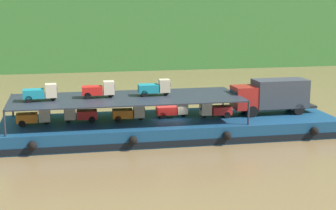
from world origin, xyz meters
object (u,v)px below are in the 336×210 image
object	(u,v)px
covered_lorry	(272,95)
mini_truck_upper_mid	(99,90)
mini_truck_lower_fore	(173,109)
cargo_barge	(170,127)
mini_truck_lower_aft	(80,114)
mini_truck_upper_fore	(155,88)
mini_truck_lower_stern	(34,117)
mini_truck_upper_stern	(41,93)
mini_truck_lower_mid	(129,113)
mini_truck_lower_bow	(215,110)

from	to	relation	value
covered_lorry	mini_truck_upper_mid	bearing A→B (deg)	179.16
covered_lorry	mini_truck_lower_fore	xyz separation A→B (m)	(-9.05, 0.37, -1.00)
cargo_barge	mini_truck_lower_aft	world-z (taller)	mini_truck_lower_aft
mini_truck_upper_fore	mini_truck_upper_mid	bearing A→B (deg)	-179.34
mini_truck_lower_stern	mini_truck_lower_aft	bearing A→B (deg)	5.70
mini_truck_lower_fore	mini_truck_upper_stern	bearing A→B (deg)	-176.39
mini_truck_lower_mid	mini_truck_upper_mid	bearing A→B (deg)	169.16
mini_truck_lower_aft	mini_truck_lower_bow	world-z (taller)	same
mini_truck_upper_mid	mini_truck_lower_aft	bearing A→B (deg)	-174.56
mini_truck_lower_aft	mini_truck_upper_fore	xyz separation A→B (m)	(6.43, 0.21, 2.00)
covered_lorry	mini_truck_lower_aft	xyz separation A→B (m)	(-17.07, 0.07, -1.00)
covered_lorry	mini_truck_lower_stern	xyz separation A→B (m)	(-20.83, -0.30, -1.00)
mini_truck_upper_stern	mini_truck_upper_mid	size ratio (longest dim) A/B	1.00
mini_truck_upper_stern	mini_truck_upper_fore	distance (m)	9.59
cargo_barge	mini_truck_lower_mid	xyz separation A→B (m)	(-3.60, -0.07, 1.44)
mini_truck_lower_mid	mini_truck_upper_fore	world-z (taller)	mini_truck_upper_fore
mini_truck_upper_stern	mini_truck_upper_mid	world-z (taller)	same
mini_truck_lower_mid	mini_truck_upper_stern	bearing A→B (deg)	-179.31
mini_truck_upper_stern	mini_truck_upper_fore	bearing A→B (deg)	3.69
mini_truck_upper_fore	mini_truck_lower_aft	bearing A→B (deg)	-178.12
mini_truck_lower_mid	mini_truck_upper_stern	distance (m)	7.53
mini_truck_lower_bow	mini_truck_lower_stern	bearing A→B (deg)	179.32
mini_truck_lower_bow	mini_truck_upper_fore	size ratio (longest dim) A/B	1.00
cargo_barge	mini_truck_lower_aft	bearing A→B (deg)	178.14
mini_truck_upper_stern	mini_truck_lower_stern	bearing A→B (deg)	177.20
mini_truck_upper_fore	mini_truck_lower_fore	bearing A→B (deg)	3.16
mini_truck_lower_fore	mini_truck_lower_stern	bearing A→B (deg)	-176.72
cargo_barge	mini_truck_upper_stern	xyz separation A→B (m)	(-10.85, -0.15, 3.44)
mini_truck_lower_mid	mini_truck_lower_bow	bearing A→B (deg)	-1.82
covered_lorry	mini_truck_lower_aft	size ratio (longest dim) A/B	2.84
mini_truck_lower_aft	mini_truck_lower_fore	world-z (taller)	same
mini_truck_lower_mid	mini_truck_lower_bow	xyz separation A→B (m)	(7.53, -0.24, 0.00)
mini_truck_lower_bow	mini_truck_upper_mid	xyz separation A→B (m)	(-10.01, 0.71, 2.00)
mini_truck_lower_mid	mini_truck_upper_fore	size ratio (longest dim) A/B	1.00
mini_truck_lower_bow	mini_truck_upper_fore	world-z (taller)	mini_truck_upper_fore
mini_truck_lower_mid	mini_truck_upper_mid	distance (m)	3.22
cargo_barge	mini_truck_upper_fore	size ratio (longest dim) A/B	10.36
mini_truck_upper_stern	mini_truck_upper_mid	bearing A→B (deg)	6.70
cargo_barge	mini_truck_lower_fore	world-z (taller)	mini_truck_lower_fore
covered_lorry	mini_truck_lower_fore	world-z (taller)	covered_lorry
mini_truck_lower_aft	mini_truck_upper_stern	bearing A→B (deg)	-172.65
mini_truck_lower_fore	mini_truck_upper_mid	world-z (taller)	mini_truck_upper_mid
covered_lorry	mini_truck_upper_stern	bearing A→B (deg)	-179.05
mini_truck_lower_bow	mini_truck_upper_stern	distance (m)	14.92
mini_truck_upper_stern	mini_truck_lower_bow	bearing A→B (deg)	-0.59
covered_lorry	mini_truck_lower_aft	distance (m)	17.10
mini_truck_lower_mid	mini_truck_upper_fore	xyz separation A→B (m)	(2.32, 0.53, 2.00)
mini_truck_lower_aft	mini_truck_upper_fore	world-z (taller)	mini_truck_upper_fore
mini_truck_lower_aft	mini_truck_upper_fore	size ratio (longest dim) A/B	1.00
mini_truck_lower_fore	mini_truck_upper_mid	size ratio (longest dim) A/B	0.99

